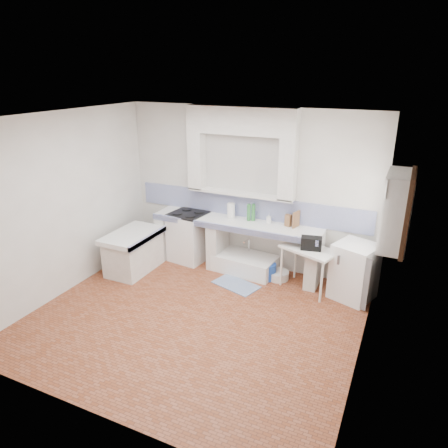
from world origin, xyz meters
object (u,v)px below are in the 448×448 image
at_px(fridge, 354,271).
at_px(stove, 189,237).
at_px(sink, 244,264).
at_px(side_table, 308,269).

bearing_deg(fridge, stove, -163.27).
height_order(stove, sink, stove).
relative_size(side_table, fridge, 0.97).
xyz_separation_m(sink, side_table, (1.17, -0.19, 0.23)).
height_order(sink, side_table, side_table).
distance_m(side_table, fridge, 0.71).
distance_m(sink, side_table, 1.21).
bearing_deg(side_table, sink, -168.26).
distance_m(stove, sink, 1.16).
height_order(stove, fridge, fridge).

